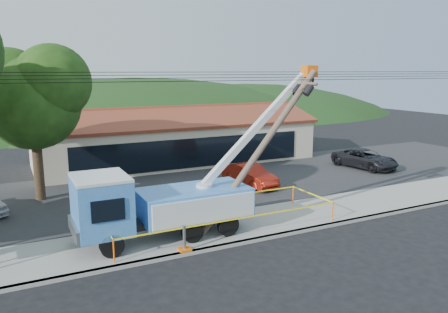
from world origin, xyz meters
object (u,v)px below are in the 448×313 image
leaning_pole (265,142)px  utility_truck (160,202)px  car_red (250,187)px  car_dark (364,169)px

leaning_pole → utility_truck: bearing=173.4°
utility_truck → car_red: 10.32m
utility_truck → car_red: utility_truck is taller
utility_truck → car_dark: bearing=20.0°
leaning_pole → car_dark: size_ratio=1.46×
utility_truck → leaning_pole: utility_truck is taller
leaning_pole → car_red: size_ratio=1.75×
car_red → car_dark: bearing=-5.0°
leaning_pole → car_dark: bearing=28.4°
utility_truck → leaning_pole: bearing=-6.6°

